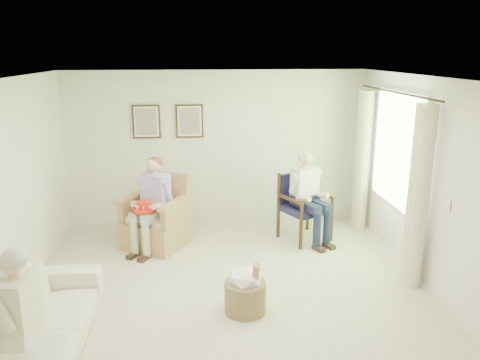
{
  "coord_description": "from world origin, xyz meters",
  "views": [
    {
      "loc": [
        -0.38,
        -4.99,
        2.89
      ],
      "look_at": [
        0.28,
        1.64,
        1.05
      ],
      "focal_mm": 35.0,
      "sensor_mm": 36.0,
      "label": 1
    }
  ],
  "objects_px": {
    "wood_armchair": "(304,203)",
    "red_hat": "(144,207)",
    "wicker_armchair": "(156,224)",
    "sofa": "(36,326)",
    "person_sofa": "(13,314)",
    "person_dark": "(307,191)",
    "person_wicker": "(154,198)",
    "hatbox": "(245,290)"
  },
  "relations": [
    {
      "from": "wicker_armchair",
      "to": "person_dark",
      "type": "relative_size",
      "value": 0.78
    },
    {
      "from": "wicker_armchair",
      "to": "person_wicker",
      "type": "relative_size",
      "value": 0.79
    },
    {
      "from": "sofa",
      "to": "person_dark",
      "type": "distance_m",
      "value": 4.19
    },
    {
      "from": "sofa",
      "to": "person_sofa",
      "type": "bearing_deg",
      "value": -180.0
    },
    {
      "from": "sofa",
      "to": "hatbox",
      "type": "bearing_deg",
      "value": -74.05
    },
    {
      "from": "wicker_armchair",
      "to": "red_hat",
      "type": "xyz_separation_m",
      "value": [
        -0.13,
        -0.31,
        0.37
      ]
    },
    {
      "from": "wood_armchair",
      "to": "person_sofa",
      "type": "bearing_deg",
      "value": -161.88
    },
    {
      "from": "wood_armchair",
      "to": "person_dark",
      "type": "xyz_separation_m",
      "value": [
        0.0,
        -0.17,
        0.26
      ]
    },
    {
      "from": "wicker_armchair",
      "to": "person_sofa",
      "type": "xyz_separation_m",
      "value": [
        -0.96,
        -3.11,
        0.4
      ]
    },
    {
      "from": "person_wicker",
      "to": "hatbox",
      "type": "xyz_separation_m",
      "value": [
        1.15,
        -1.9,
        -0.54
      ]
    },
    {
      "from": "person_wicker",
      "to": "wood_armchair",
      "type": "bearing_deg",
      "value": 36.07
    },
    {
      "from": "person_dark",
      "to": "person_sofa",
      "type": "distance_m",
      "value": 4.47
    },
    {
      "from": "person_wicker",
      "to": "red_hat",
      "type": "height_order",
      "value": "person_wicker"
    },
    {
      "from": "person_sofa",
      "to": "hatbox",
      "type": "distance_m",
      "value": 2.41
    },
    {
      "from": "sofa",
      "to": "person_dark",
      "type": "height_order",
      "value": "person_dark"
    },
    {
      "from": "sofa",
      "to": "person_dark",
      "type": "relative_size",
      "value": 1.58
    },
    {
      "from": "person_sofa",
      "to": "red_hat",
      "type": "relative_size",
      "value": 3.61
    },
    {
      "from": "sofa",
      "to": "red_hat",
      "type": "xyz_separation_m",
      "value": [
        0.83,
        2.34,
        0.4
      ]
    },
    {
      "from": "person_sofa",
      "to": "hatbox",
      "type": "height_order",
      "value": "person_sofa"
    },
    {
      "from": "wicker_armchair",
      "to": "hatbox",
      "type": "height_order",
      "value": "wicker_armchair"
    },
    {
      "from": "wicker_armchair",
      "to": "red_hat",
      "type": "relative_size",
      "value": 3.04
    },
    {
      "from": "person_dark",
      "to": "red_hat",
      "type": "xyz_separation_m",
      "value": [
        -2.44,
        -0.24,
        -0.11
      ]
    },
    {
      "from": "person_dark",
      "to": "red_hat",
      "type": "bearing_deg",
      "value": 159.24
    },
    {
      "from": "wood_armchair",
      "to": "red_hat",
      "type": "xyz_separation_m",
      "value": [
        -2.44,
        -0.41,
        0.15
      ]
    },
    {
      "from": "sofa",
      "to": "hatbox",
      "type": "relative_size",
      "value": 3.15
    },
    {
      "from": "person_wicker",
      "to": "person_dark",
      "type": "height_order",
      "value": "person_dark"
    },
    {
      "from": "wood_armchair",
      "to": "hatbox",
      "type": "bearing_deg",
      "value": -144.92
    },
    {
      "from": "wicker_armchair",
      "to": "wood_armchair",
      "type": "height_order",
      "value": "wicker_armchair"
    },
    {
      "from": "red_hat",
      "to": "sofa",
      "type": "bearing_deg",
      "value": -109.49
    },
    {
      "from": "wood_armchair",
      "to": "wicker_armchair",
      "type": "bearing_deg",
      "value": 156.05
    },
    {
      "from": "hatbox",
      "to": "person_dark",
      "type": "bearing_deg",
      "value": 59.4
    },
    {
      "from": "person_sofa",
      "to": "sofa",
      "type": "bearing_deg",
      "value": -174.59
    },
    {
      "from": "person_dark",
      "to": "person_sofa",
      "type": "height_order",
      "value": "person_dark"
    },
    {
      "from": "person_wicker",
      "to": "hatbox",
      "type": "distance_m",
      "value": 2.29
    },
    {
      "from": "person_wicker",
      "to": "wicker_armchair",
      "type": "bearing_deg",
      "value": 120.14
    },
    {
      "from": "wood_armchair",
      "to": "red_hat",
      "type": "relative_size",
      "value": 2.87
    },
    {
      "from": "sofa",
      "to": "hatbox",
      "type": "xyz_separation_m",
      "value": [
        2.1,
        0.6,
        -0.05
      ]
    },
    {
      "from": "wood_armchair",
      "to": "person_sofa",
      "type": "relative_size",
      "value": 0.8
    },
    {
      "from": "person_dark",
      "to": "wood_armchair",
      "type": "bearing_deg",
      "value": 63.65
    },
    {
      "from": "wood_armchair",
      "to": "sofa",
      "type": "relative_size",
      "value": 0.47
    },
    {
      "from": "sofa",
      "to": "red_hat",
      "type": "distance_m",
      "value": 2.51
    },
    {
      "from": "sofa",
      "to": "person_sofa",
      "type": "distance_m",
      "value": 0.63
    }
  ]
}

